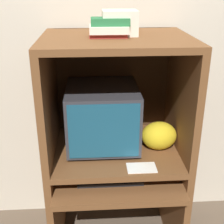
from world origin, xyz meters
name	(u,v)px	position (x,y,z in m)	size (l,w,h in m)	color
wall_back	(112,49)	(0.00, 0.71, 1.30)	(6.00, 0.06, 2.60)	beige
desk_base	(116,199)	(0.00, 0.28, 0.39)	(0.83, 0.72, 0.64)	brown
desk_monitor_shelf	(116,151)	(0.00, 0.32, 0.73)	(0.83, 0.65, 0.12)	brown
hutch_upper	(116,79)	(0.00, 0.36, 1.20)	(0.83, 0.65, 0.69)	brown
crt_monitor	(102,116)	(-0.08, 0.38, 0.96)	(0.43, 0.46, 0.38)	#333338
keyboard	(110,179)	(-0.05, 0.14, 0.65)	(0.38, 0.13, 0.03)	black
mouse	(152,176)	(0.20, 0.16, 0.65)	(0.06, 0.04, 0.03)	#28282B
snack_bag	(159,136)	(0.27, 0.29, 0.85)	(0.22, 0.16, 0.18)	gold
book_stack	(109,28)	(-0.04, 0.31, 1.50)	(0.21, 0.15, 0.10)	maroon
paper_card	(142,168)	(0.13, 0.08, 0.76)	(0.17, 0.11, 0.00)	white
storage_box	(120,23)	(0.02, 0.37, 1.52)	(0.19, 0.16, 0.13)	beige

